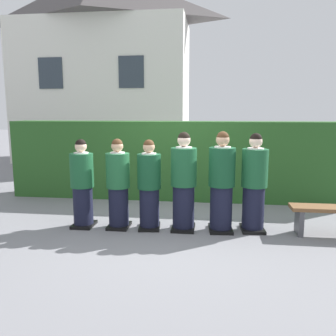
{
  "coord_description": "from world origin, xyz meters",
  "views": [
    {
      "loc": [
        0.72,
        -5.65,
        1.98
      ],
      "look_at": [
        0.0,
        0.0,
        1.05
      ],
      "focal_mm": 37.13,
      "sensor_mm": 36.0,
      "label": 1
    }
  ],
  "objects_px": {
    "student_front_row_1": "(118,186)",
    "student_front_row_5": "(254,185)",
    "student_front_row_0": "(82,186)",
    "wooden_bench": "(335,215)",
    "student_front_row_2": "(149,187)",
    "student_front_row_3": "(184,184)",
    "student_front_row_4": "(222,184)"
  },
  "relations": [
    {
      "from": "student_front_row_1",
      "to": "student_front_row_5",
      "type": "bearing_deg",
      "value": 3.39
    },
    {
      "from": "student_front_row_4",
      "to": "student_front_row_5",
      "type": "xyz_separation_m",
      "value": [
        0.53,
        0.08,
        -0.01
      ]
    },
    {
      "from": "student_front_row_0",
      "to": "wooden_bench",
      "type": "bearing_deg",
      "value": 0.74
    },
    {
      "from": "student_front_row_1",
      "to": "student_front_row_4",
      "type": "relative_size",
      "value": 0.92
    },
    {
      "from": "student_front_row_2",
      "to": "student_front_row_0",
      "type": "bearing_deg",
      "value": -178.08
    },
    {
      "from": "wooden_bench",
      "to": "student_front_row_3",
      "type": "bearing_deg",
      "value": -179.96
    },
    {
      "from": "student_front_row_3",
      "to": "student_front_row_5",
      "type": "bearing_deg",
      "value": 4.94
    },
    {
      "from": "student_front_row_1",
      "to": "wooden_bench",
      "type": "relative_size",
      "value": 1.09
    },
    {
      "from": "student_front_row_0",
      "to": "student_front_row_3",
      "type": "bearing_deg",
      "value": 1.72
    },
    {
      "from": "student_front_row_2",
      "to": "wooden_bench",
      "type": "distance_m",
      "value": 3.04
    },
    {
      "from": "student_front_row_3",
      "to": "student_front_row_2",
      "type": "bearing_deg",
      "value": -178.67
    },
    {
      "from": "student_front_row_2",
      "to": "student_front_row_4",
      "type": "bearing_deg",
      "value": 1.64
    },
    {
      "from": "student_front_row_3",
      "to": "wooden_bench",
      "type": "xyz_separation_m",
      "value": [
        2.44,
        0.0,
        -0.44
      ]
    },
    {
      "from": "student_front_row_4",
      "to": "student_front_row_3",
      "type": "bearing_deg",
      "value": -178.07
    },
    {
      "from": "student_front_row_1",
      "to": "wooden_bench",
      "type": "bearing_deg",
      "value": 0.58
    },
    {
      "from": "student_front_row_2",
      "to": "wooden_bench",
      "type": "relative_size",
      "value": 1.09
    },
    {
      "from": "student_front_row_0",
      "to": "wooden_bench",
      "type": "distance_m",
      "value": 4.19
    },
    {
      "from": "student_front_row_3",
      "to": "student_front_row_0",
      "type": "bearing_deg",
      "value": -178.28
    },
    {
      "from": "student_front_row_2",
      "to": "wooden_bench",
      "type": "xyz_separation_m",
      "value": [
        3.02,
        0.02,
        -0.37
      ]
    },
    {
      "from": "student_front_row_1",
      "to": "student_front_row_2",
      "type": "relative_size",
      "value": 1.01
    },
    {
      "from": "student_front_row_0",
      "to": "student_front_row_4",
      "type": "bearing_deg",
      "value": 1.78
    },
    {
      "from": "student_front_row_0",
      "to": "student_front_row_2",
      "type": "relative_size",
      "value": 1.0
    },
    {
      "from": "student_front_row_1",
      "to": "student_front_row_3",
      "type": "relative_size",
      "value": 0.93
    },
    {
      "from": "student_front_row_0",
      "to": "student_front_row_2",
      "type": "xyz_separation_m",
      "value": [
        1.16,
        0.04,
        0.0
      ]
    },
    {
      "from": "wooden_bench",
      "to": "student_front_row_5",
      "type": "bearing_deg",
      "value": 175.59
    },
    {
      "from": "student_front_row_3",
      "to": "student_front_row_5",
      "type": "relative_size",
      "value": 1.01
    },
    {
      "from": "student_front_row_1",
      "to": "wooden_bench",
      "type": "xyz_separation_m",
      "value": [
        3.55,
        0.04,
        -0.38
      ]
    },
    {
      "from": "student_front_row_4",
      "to": "student_front_row_5",
      "type": "bearing_deg",
      "value": 8.44
    },
    {
      "from": "student_front_row_1",
      "to": "student_front_row_5",
      "type": "xyz_separation_m",
      "value": [
        2.27,
        0.13,
        0.05
      ]
    },
    {
      "from": "student_front_row_1",
      "to": "student_front_row_5",
      "type": "relative_size",
      "value": 0.94
    },
    {
      "from": "student_front_row_4",
      "to": "wooden_bench",
      "type": "bearing_deg",
      "value": -0.62
    },
    {
      "from": "student_front_row_3",
      "to": "student_front_row_4",
      "type": "height_order",
      "value": "student_front_row_4"
    }
  ]
}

